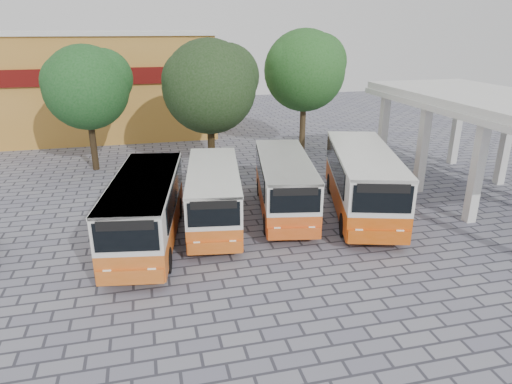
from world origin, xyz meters
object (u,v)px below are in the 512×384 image
object	(u,v)px
bus_far_left	(146,206)
bus_centre_left	(214,192)
bus_centre_right	(284,182)
bus_far_right	(363,178)

from	to	relation	value
bus_far_left	bus_centre_left	distance (m)	3.31
bus_far_left	bus_centre_right	xyz separation A→B (m)	(6.57, 1.86, -0.06)
bus_far_left	bus_far_right	world-z (taller)	bus_far_right
bus_centre_left	bus_far_right	size ratio (longest dim) A/B	0.84
bus_centre_left	bus_centre_right	world-z (taller)	bus_centre_right
bus_far_left	bus_far_right	size ratio (longest dim) A/B	0.90
bus_centre_right	bus_far_right	distance (m)	3.77
bus_centre_right	bus_far_right	xyz separation A→B (m)	(3.65, -0.92, 0.21)
bus_centre_right	bus_far_right	bearing A→B (deg)	-3.53
bus_centre_left	bus_centre_right	bearing A→B (deg)	17.24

